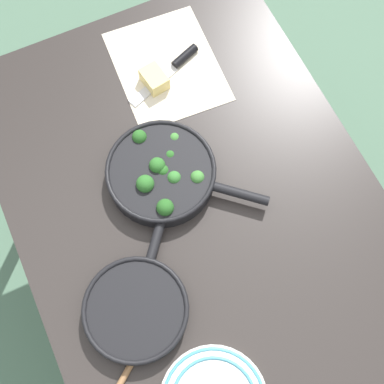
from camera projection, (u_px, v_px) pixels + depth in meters
name	position (u px, v px, depth m)	size (l,w,h in m)	color
ground_plane	(192.00, 263.00, 2.08)	(14.00, 14.00, 0.00)	#51755B
dining_table_red	(192.00, 206.00, 1.44)	(1.22, 0.91, 0.76)	#2D2826
skillet_broccoli	(163.00, 173.00, 1.35)	(0.34, 0.36, 0.07)	black
skillet_eggs	(136.00, 308.00, 1.24)	(0.34, 0.30, 0.05)	black
wooden_spoon	(128.00, 370.00, 1.21)	(0.24, 0.31, 0.02)	#996B42
parchment_sheet	(167.00, 66.00, 1.50)	(0.36, 0.29, 0.00)	beige
grater_knife	(174.00, 67.00, 1.49)	(0.11, 0.24, 0.02)	silver
cheese_block	(154.00, 79.00, 1.46)	(0.08, 0.07, 0.04)	#EFD67A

